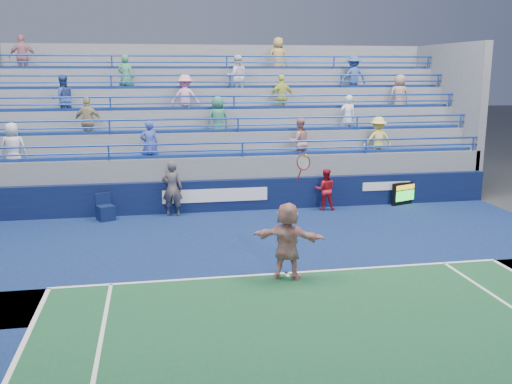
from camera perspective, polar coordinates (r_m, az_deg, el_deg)
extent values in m
plane|color=#333538|center=(13.85, 3.05, -8.18)|extent=(120.00, 120.00, 0.00)
cube|color=#0F184F|center=(15.88, 1.22, -5.46)|extent=(18.00, 8.40, 0.02)
cube|color=white|center=(13.84, 3.05, -8.10)|extent=(11.00, 0.10, 0.01)
cube|color=white|center=(13.75, 3.15, -8.24)|extent=(0.08, 0.30, 0.01)
cube|color=#0A1237|center=(19.83, -1.25, -0.27)|extent=(18.00, 0.30, 1.10)
cube|color=white|center=(19.54, -4.07, -0.34)|extent=(3.60, 0.02, 0.45)
cube|color=white|center=(21.08, 12.92, 0.58)|extent=(1.80, 0.02, 0.30)
cube|color=slate|center=(22.69, -2.42, 1.30)|extent=(18.00, 5.60, 1.10)
cube|color=slate|center=(22.62, -2.43, 2.23)|extent=(18.00, 5.60, 1.85)
cube|color=navy|center=(20.17, -1.53, 3.84)|extent=(17.40, 0.45, 0.10)
cylinder|color=#1E45A6|center=(19.72, -1.36, 4.97)|extent=(18.00, 0.07, 0.07)
cube|color=slate|center=(23.05, -2.61, 3.36)|extent=(18.00, 4.60, 2.60)
cube|color=navy|center=(21.06, -1.96, 6.24)|extent=(17.40, 0.45, 0.10)
cylinder|color=#1E45A6|center=(20.63, -1.81, 7.37)|extent=(18.00, 0.07, 0.07)
cube|color=slate|center=(23.49, -2.78, 4.45)|extent=(18.00, 3.60, 3.35)
cube|color=navy|center=(21.99, -2.36, 8.45)|extent=(17.40, 0.45, 0.10)
cylinder|color=#1E45A6|center=(21.57, -2.22, 9.57)|extent=(18.00, 0.07, 0.07)
cube|color=slate|center=(23.93, -2.95, 5.49)|extent=(18.00, 2.60, 4.10)
cube|color=navy|center=(22.94, -2.73, 10.47)|extent=(17.40, 0.45, 0.10)
cylinder|color=#1E45A6|center=(22.54, -2.60, 11.59)|extent=(18.00, 0.07, 0.07)
cube|color=slate|center=(24.39, -3.11, 6.50)|extent=(18.00, 1.60, 4.85)
cube|color=navy|center=(23.93, -3.07, 12.33)|extent=(17.40, 0.45, 0.10)
cylinder|color=#1E45A6|center=(23.53, -2.96, 13.43)|extent=(18.00, 0.07, 0.07)
imported|color=#F69FBF|center=(21.79, -7.08, 9.33)|extent=(1.16, 0.75, 1.70)
imported|color=tan|center=(24.31, 2.22, 13.23)|extent=(0.83, 0.55, 1.70)
imported|color=#335499|center=(24.16, 9.71, 11.30)|extent=(1.12, 0.67, 1.70)
imported|color=silver|center=(20.40, -23.11, 4.04)|extent=(0.84, 0.55, 1.70)
imported|color=#387B5F|center=(20.94, -3.83, 7.23)|extent=(0.96, 0.77, 1.70)
imported|color=tan|center=(23.85, 14.13, 9.30)|extent=(0.85, 0.58, 1.70)
imported|color=tan|center=(20.55, 4.34, 5.03)|extent=(0.89, 0.72, 1.70)
imported|color=#304791|center=(21.98, -18.75, 8.82)|extent=(0.98, 0.87, 1.70)
imported|color=white|center=(22.98, -1.91, 11.43)|extent=(0.84, 0.66, 1.70)
imported|color=#D7E057|center=(22.31, 2.60, 9.47)|extent=(1.06, 0.62, 1.70)
imported|color=silver|center=(22.05, 9.14, 7.35)|extent=(0.65, 0.46, 1.70)
imported|color=#F8E460|center=(21.49, 12.08, 5.11)|extent=(1.10, 0.64, 1.70)
imported|color=tan|center=(20.92, -16.43, 6.77)|extent=(1.06, 0.60, 1.70)
imported|color=#42915F|center=(22.75, -12.88, 11.13)|extent=(0.71, 0.58, 1.70)
imported|color=#394AAD|center=(19.89, -10.61, 4.62)|extent=(0.63, 0.43, 1.70)
imported|color=#CF8691|center=(24.22, -22.27, 12.37)|extent=(1.05, 0.56, 1.70)
cube|color=black|center=(21.39, 14.68, -0.13)|extent=(1.16, 0.54, 0.82)
cube|color=gold|center=(21.27, 14.80, 0.47)|extent=(1.01, 0.02, 0.16)
cube|color=#19E533|center=(21.34, 14.75, -0.34)|extent=(1.01, 0.02, 0.37)
cube|color=#0D173E|center=(19.15, -14.79, -2.05)|extent=(0.66, 0.66, 0.50)
cube|color=#0D173E|center=(19.27, -14.81, -0.61)|extent=(0.48, 0.25, 0.39)
imported|color=silver|center=(13.29, 3.17, -4.89)|extent=(1.78, 1.19, 1.84)
torus|color=maroon|center=(12.96, 4.77, 2.99)|extent=(0.38, 0.22, 0.37)
cylinder|color=maroon|center=(12.98, 4.32, 1.65)|extent=(0.08, 0.21, 0.33)
sphere|color=#D4E134|center=(12.90, 5.05, 3.66)|extent=(0.07, 0.07, 0.07)
imported|color=#141B37|center=(19.16, -8.38, 0.35)|extent=(0.74, 0.55, 1.87)
imported|color=#AA131E|center=(19.95, 6.93, 0.24)|extent=(0.80, 0.68, 1.46)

